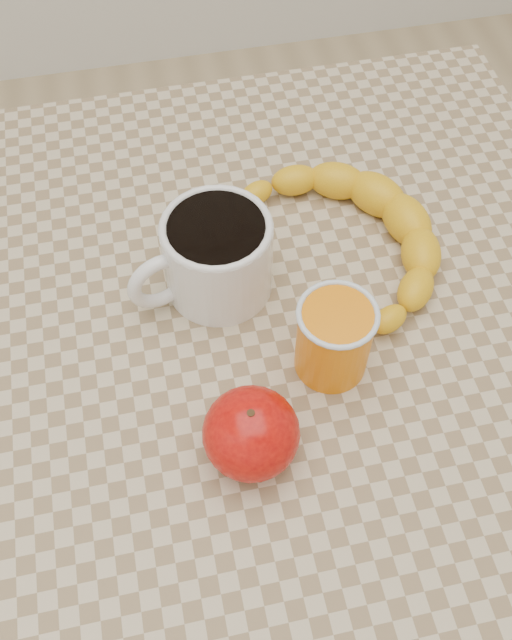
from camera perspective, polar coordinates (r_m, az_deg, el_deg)
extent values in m
plane|color=tan|center=(1.41, 0.00, -17.67)|extent=(3.00, 3.00, 0.00)
cube|color=tan|center=(0.74, 0.00, -1.72)|extent=(0.80, 0.80, 0.04)
cube|color=#846043|center=(0.78, 0.00, -3.67)|extent=(0.74, 0.74, 0.06)
cylinder|color=#846043|center=(1.27, -19.07, -0.35)|extent=(0.05, 0.05, 0.71)
cylinder|color=#846043|center=(1.32, 11.84, 4.96)|extent=(0.05, 0.05, 0.71)
cylinder|color=silver|center=(0.72, -3.05, 5.05)|extent=(0.14, 0.14, 0.09)
cylinder|color=black|center=(0.69, -3.21, 7.20)|extent=(0.10, 0.10, 0.01)
torus|color=silver|center=(0.69, -3.22, 7.42)|extent=(0.11, 0.11, 0.01)
torus|color=silver|center=(0.71, -7.63, 3.09)|extent=(0.07, 0.03, 0.07)
cylinder|color=orange|center=(0.67, 6.24, -1.57)|extent=(0.07, 0.07, 0.09)
torus|color=silver|center=(0.64, 6.59, 0.48)|extent=(0.08, 0.08, 0.01)
ellipsoid|color=#8E0405|center=(0.63, -0.39, -9.06)|extent=(0.11, 0.11, 0.08)
cylinder|color=#382311|center=(0.60, -0.41, -7.71)|extent=(0.01, 0.01, 0.01)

